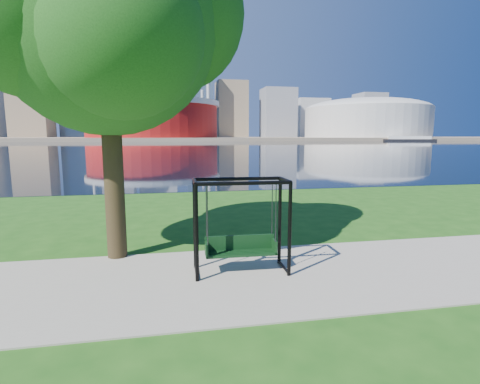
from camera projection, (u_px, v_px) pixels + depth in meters
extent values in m
plane|color=#1E5114|center=(228.00, 271.00, 8.34)|extent=(900.00, 900.00, 0.00)
cube|color=#9E937F|center=(232.00, 279.00, 7.85)|extent=(120.00, 4.00, 0.03)
cube|color=black|center=(172.00, 146.00, 107.39)|extent=(900.00, 180.00, 0.02)
cube|color=#937F60|center=(169.00, 138.00, 305.35)|extent=(900.00, 228.00, 2.00)
cylinder|color=maroon|center=(153.00, 120.00, 232.75)|extent=(80.00, 80.00, 22.00)
cylinder|color=silver|center=(152.00, 104.00, 231.34)|extent=(83.00, 83.00, 3.00)
cylinder|color=silver|center=(203.00, 114.00, 256.61)|extent=(2.00, 2.00, 32.00)
cylinder|color=silver|center=(102.00, 113.00, 244.31)|extent=(2.00, 2.00, 32.00)
cylinder|color=silver|center=(90.00, 109.00, 207.41)|extent=(2.00, 2.00, 32.00)
cylinder|color=silver|center=(208.00, 110.00, 219.70)|extent=(2.00, 2.00, 32.00)
cylinder|color=beige|center=(366.00, 123.00, 259.98)|extent=(84.00, 84.00, 20.00)
ellipsoid|color=beige|center=(367.00, 110.00, 258.65)|extent=(84.00, 84.00, 15.12)
cube|color=#998466|center=(29.00, 77.00, 274.16)|extent=(26.00, 26.00, 88.00)
cube|color=slate|center=(80.00, 78.00, 303.52)|extent=(30.00, 24.00, 95.00)
cube|color=gray|center=(116.00, 91.00, 291.41)|extent=(24.00, 24.00, 72.00)
cube|color=silver|center=(156.00, 91.00, 325.56)|extent=(32.00, 28.00, 80.00)
cube|color=slate|center=(199.00, 102.00, 309.45)|extent=(22.00, 22.00, 58.00)
cube|color=#998466|center=(231.00, 110.00, 330.36)|extent=(26.00, 26.00, 48.00)
cube|color=gray|center=(278.00, 113.00, 328.57)|extent=(28.00, 24.00, 42.00)
cube|color=silver|center=(310.00, 118.00, 360.76)|extent=(30.00, 26.00, 36.00)
cube|color=gray|center=(369.00, 115.00, 350.38)|extent=(24.00, 24.00, 40.00)
cube|color=#998466|center=(398.00, 121.00, 373.02)|extent=(26.00, 26.00, 32.00)
sphere|color=#998466|center=(23.00, 8.00, 267.11)|extent=(10.00, 10.00, 10.00)
cylinder|color=black|center=(197.00, 234.00, 7.54)|extent=(0.08, 0.08, 2.03)
cylinder|color=black|center=(290.00, 230.00, 7.84)|extent=(0.08, 0.08, 2.03)
cylinder|color=black|center=(195.00, 225.00, 8.31)|extent=(0.08, 0.08, 2.03)
cylinder|color=black|center=(280.00, 222.00, 8.62)|extent=(0.08, 0.08, 2.03)
cylinder|color=black|center=(244.00, 183.00, 7.54)|extent=(1.95, 0.14, 0.08)
cylinder|color=black|center=(238.00, 179.00, 8.32)|extent=(1.95, 0.14, 0.08)
cylinder|color=black|center=(195.00, 182.00, 7.77)|extent=(0.10, 0.80, 0.08)
cylinder|color=black|center=(196.00, 272.00, 8.06)|extent=(0.09, 0.80, 0.06)
cylinder|color=black|center=(285.00, 180.00, 8.08)|extent=(0.10, 0.80, 0.08)
cylinder|color=black|center=(284.00, 267.00, 8.37)|extent=(0.09, 0.80, 0.06)
cube|color=black|center=(241.00, 253.00, 8.16)|extent=(1.56, 0.44, 0.05)
cube|color=black|center=(240.00, 242.00, 8.30)|extent=(1.55, 0.09, 0.34)
cube|color=black|center=(207.00, 249.00, 8.03)|extent=(0.06, 0.40, 0.30)
cube|color=black|center=(274.00, 246.00, 8.26)|extent=(0.06, 0.40, 0.30)
cylinder|color=#343439|center=(208.00, 215.00, 7.75)|extent=(0.02, 0.02, 1.28)
cylinder|color=#343439|center=(276.00, 213.00, 7.98)|extent=(0.02, 0.02, 1.28)
cylinder|color=#343439|center=(206.00, 212.00, 8.07)|extent=(0.02, 0.02, 1.28)
cylinder|color=#343439|center=(272.00, 210.00, 8.30)|extent=(0.02, 0.02, 1.28)
cylinder|color=black|center=(113.00, 163.00, 8.92)|extent=(0.47, 0.47, 4.67)
sphere|color=#1C4B16|center=(106.00, 22.00, 8.45)|extent=(5.10, 5.10, 5.10)
sphere|color=#1C4B16|center=(168.00, 15.00, 9.26)|extent=(3.82, 3.82, 3.82)
sphere|color=#1C4B16|center=(38.00, 2.00, 7.77)|extent=(4.04, 4.04, 4.04)
sphere|color=#1C4B16|center=(120.00, 34.00, 7.47)|extent=(3.40, 3.40, 3.40)
sphere|color=#1C4B16|center=(86.00, 0.00, 9.44)|extent=(3.61, 3.61, 3.61)
cube|color=black|center=(409.00, 140.00, 215.82)|extent=(29.52, 15.17, 1.14)
cube|color=white|center=(409.00, 138.00, 215.61)|extent=(23.64, 12.23, 1.71)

